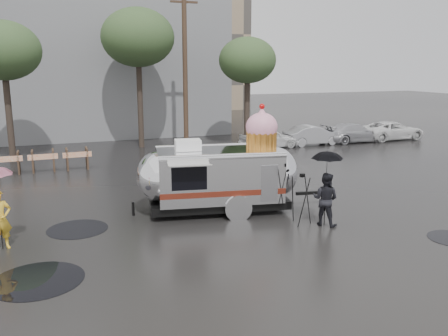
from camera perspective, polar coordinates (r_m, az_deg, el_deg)
name	(u,v)px	position (r m, az deg, el deg)	size (l,w,h in m)	color
ground	(236,223)	(14.89, 1.44, -6.66)	(120.00, 120.00, 0.00)	black
puddles	(146,251)	(12.91, -9.37, -9.86)	(12.83, 6.23, 0.01)	black
grey_building	(58,41)	(37.09, -19.30, 14.22)	(22.00, 12.00, 13.00)	slate
utility_pole	(185,69)	(28.14, -4.70, 11.84)	(1.60, 0.28, 9.00)	#473323
tree_left	(3,51)	(26.09, -25.07, 12.61)	(3.64, 3.64, 6.95)	#382D26
tree_mid	(138,38)	(28.57, -10.34, 15.14)	(4.20, 4.20, 8.03)	#382D26
tree_right	(247,61)	(28.39, 2.83, 12.75)	(3.36, 3.36, 6.42)	#382D26
barricade_row	(43,160)	(23.40, -20.92, 0.87)	(4.30, 0.80, 1.00)	#473323
parked_cars	(338,132)	(30.60, 13.51, 4.25)	(13.20, 1.90, 1.50)	silver
airstream_trailer	(221,174)	(15.81, -0.37, -0.69)	(6.72, 3.01, 3.66)	silver
person_left	(0,220)	(13.97, -25.35, -5.65)	(0.59, 0.39, 1.64)	gold
person_right	(325,199)	(14.82, 12.09, -3.69)	(0.79, 0.44, 1.65)	black
umbrella_black	(327,163)	(14.56, 12.29, 0.56)	(1.17, 1.17, 2.35)	black
tripod	(302,193)	(14.75, 9.32, -3.04)	(0.65, 0.64, 1.62)	black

